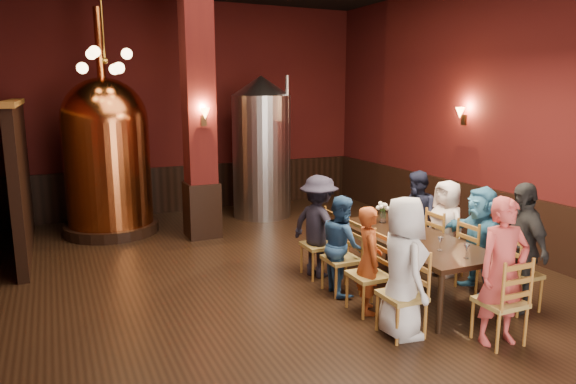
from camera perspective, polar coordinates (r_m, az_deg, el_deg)
name	(u,v)px	position (r m, az deg, el deg)	size (l,w,h in m)	color
room	(279,120)	(6.70, -1.04, 7.96)	(10.00, 10.02, 4.50)	black
wainscot_right	(495,220)	(9.29, 21.99, -2.86)	(0.08, 9.90, 1.00)	black
wainscot_back	(189,188)	(11.60, -10.94, 0.44)	(7.90, 0.08, 1.00)	black
column	(199,112)	(9.24, -9.88, 8.71)	(0.58, 0.58, 4.50)	#42100E
partition	(21,180)	(9.44, -27.56, 1.23)	(0.22, 3.50, 2.40)	black
pendant_cluster	(105,61)	(9.08, -19.68, 13.56)	(0.90, 0.90, 1.70)	#A57226
sconce_wall	(464,115)	(9.57, 18.99, 8.05)	(0.20, 0.20, 0.36)	black
sconce_column	(204,116)	(8.96, -9.37, 8.33)	(0.20, 0.20, 0.36)	black
dining_table	(411,241)	(6.95, 13.49, -5.33)	(1.06, 2.42, 0.75)	black
chair_0	(402,295)	(5.78, 12.53, -11.10)	(0.46, 0.46, 0.92)	#9C6527
person_0	(403,267)	(5.67, 12.66, -8.18)	(0.76, 0.49, 1.55)	silver
chair_1	(368,275)	(6.30, 8.93, -9.08)	(0.46, 0.46, 0.92)	#9C6527
person_1	(369,260)	(6.24, 8.98, -7.44)	(0.47, 0.31, 1.30)	#993F1A
chair_2	(341,259)	(6.83, 5.96, -7.37)	(0.46, 0.46, 0.92)	#9C6527
person_2	(342,245)	(6.77, 5.99, -5.83)	(0.63, 0.31, 1.30)	navy
chair_3	(319,245)	(7.39, 3.41, -5.87)	(0.46, 0.46, 0.92)	#9C6527
person_3	(319,226)	(7.32, 3.43, -3.82)	(0.95, 0.54, 1.47)	black
chair_4	(518,273)	(6.87, 24.23, -8.22)	(0.46, 0.46, 0.92)	#9C6527
person_4	(521,247)	(6.78, 24.45, -5.58)	(0.93, 0.39, 1.58)	black
chair_5	(478,257)	(7.31, 20.36, -6.77)	(0.46, 0.46, 0.92)	#9C6527
person_5	(479,239)	(7.24, 20.49, -4.90)	(1.31, 0.42, 1.42)	teal
chair_6	(445,243)	(7.77, 17.01, -5.49)	(0.46, 0.46, 0.92)	#9C6527
person_6	(446,228)	(7.71, 17.11, -3.83)	(0.68, 0.44, 1.39)	silver
chair_7	(416,232)	(8.27, 14.02, -4.33)	(0.46, 0.46, 0.92)	#9C6527
person_7	(417,216)	(8.21, 14.10, -2.64)	(0.69, 0.34, 1.42)	black
chair_8	(500,301)	(5.93, 22.52, -11.14)	(0.46, 0.46, 0.92)	#9C6527
person_8	(503,272)	(5.82, 22.77, -8.16)	(0.57, 0.38, 1.57)	#AE3C3A
copper_kettle	(107,154)	(9.99, -19.46, 3.97)	(1.94, 1.94, 4.05)	black
steel_vessel	(262,147)	(10.75, -2.95, 4.99)	(1.59, 1.59, 2.93)	#B2B2B7
rose_vase	(383,209)	(7.51, 10.52, -1.86)	(0.18, 0.18, 0.31)	white
wine_glass_0	(440,244)	(6.40, 16.56, -5.55)	(0.07, 0.07, 0.17)	white
wine_glass_1	(397,225)	(7.12, 12.04, -3.63)	(0.07, 0.07, 0.17)	white
wine_glass_2	(396,224)	(7.16, 11.88, -3.55)	(0.07, 0.07, 0.17)	white
wine_glass_3	(466,251)	(6.21, 19.21, -6.25)	(0.07, 0.07, 0.17)	white
wine_glass_4	(400,226)	(7.11, 12.37, -3.68)	(0.07, 0.07, 0.17)	white
wine_glass_5	(418,230)	(6.94, 14.29, -4.13)	(0.07, 0.07, 0.17)	white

